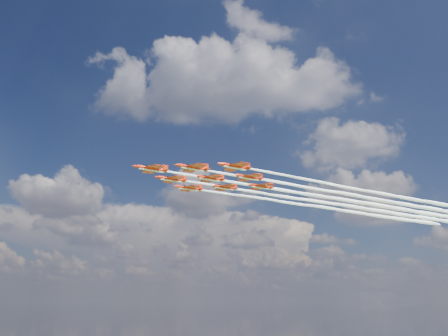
{
  "coord_description": "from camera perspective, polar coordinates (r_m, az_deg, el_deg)",
  "views": [
    {
      "loc": [
        32.22,
        -139.89,
        48.98
      ],
      "look_at": [
        10.07,
        -2.08,
        91.87
      ],
      "focal_mm": 35.0,
      "sensor_mm": 36.0,
      "label": 1
    }
  ],
  "objects": [
    {
      "name": "jet_row3_starb",
      "position": [
        197.64,
        12.92,
        -5.08
      ],
      "size": [
        108.23,
        92.86,
        2.96
      ],
      "rotation": [
        0.0,
        0.0,
        0.71
      ],
      "color": "red"
    },
    {
      "name": "jet_tail",
      "position": [
        202.77,
        20.24,
        -4.76
      ],
      "size": [
        108.23,
        92.86,
        2.96
      ],
      "rotation": [
        0.0,
        0.0,
        0.71
      ],
      "color": "red"
    },
    {
      "name": "jet_row4_starb",
      "position": [
        199.8,
        16.63,
        -4.93
      ],
      "size": [
        108.23,
        92.86,
        2.96
      ],
      "rotation": [
        0.0,
        0.0,
        0.71
      ],
      "color": "red"
    },
    {
      "name": "jet_row2_port",
      "position": [
        174.49,
        15.74,
        -3.31
      ],
      "size": [
        108.23,
        92.86,
        2.96
      ],
      "rotation": [
        0.0,
        0.0,
        0.71
      ],
      "color": "red"
    },
    {
      "name": "jet_row3_port",
      "position": [
        177.34,
        19.88,
        -3.14
      ],
      "size": [
        108.23,
        92.86,
        2.96
      ],
      "rotation": [
        0.0,
        0.0,
        0.71
      ],
      "color": "red"
    },
    {
      "name": "jet_row3_centre",
      "position": [
        187.12,
        16.21,
        -4.17
      ],
      "size": [
        108.23,
        92.86,
        2.96
      ],
      "rotation": [
        0.0,
        0.0,
        0.71
      ],
      "color": "red"
    },
    {
      "name": "jet_lead",
      "position": [
        172.57,
        11.48,
        -3.46
      ],
      "size": [
        108.23,
        92.86,
        2.96
      ],
      "rotation": [
        0.0,
        0.0,
        0.71
      ],
      "color": "red"
    },
    {
      "name": "jet_row4_port",
      "position": [
        190.03,
        20.07,
        -4.0
      ],
      "size": [
        108.23,
        92.86,
        2.96
      ],
      "rotation": [
        0.0,
        0.0,
        0.71
      ],
      "color": "red"
    },
    {
      "name": "jet_row2_starb",
      "position": [
        185.07,
        12.25,
        -4.33
      ],
      "size": [
        108.23,
        92.86,
        2.96
      ],
      "rotation": [
        0.0,
        0.0,
        0.71
      ],
      "color": "red"
    }
  ]
}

